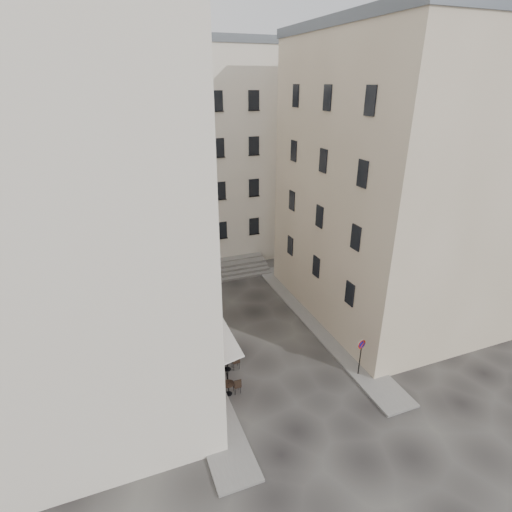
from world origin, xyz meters
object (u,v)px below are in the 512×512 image
bistro_table_a (228,387)px  bistro_table_b (227,363)px  pedestrian (220,356)px  no_parking_sign (361,351)px

bistro_table_a → bistro_table_b: (0.52, 1.91, 0.04)m
bistro_table_a → bistro_table_b: 1.98m
pedestrian → bistro_table_b: bearing=140.4°
no_parking_sign → pedestrian: size_ratio=1.25×
no_parking_sign → bistro_table_a: size_ratio=1.81×
no_parking_sign → pedestrian: no_parking_sign is taller
no_parking_sign → pedestrian: bearing=144.7°
no_parking_sign → bistro_table_b: size_ratio=1.68×
no_parking_sign → bistro_table_a: (-7.32, 1.23, -1.22)m
bistro_table_b → pedestrian: pedestrian is taller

